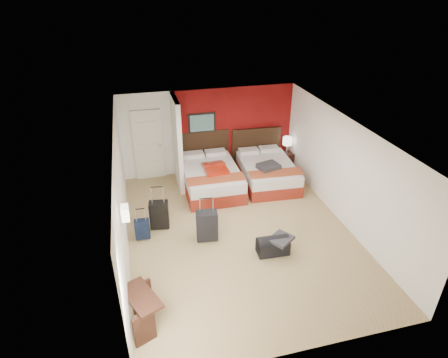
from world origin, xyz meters
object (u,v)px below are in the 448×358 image
object	(u,v)px
red_suitcase_open	(215,168)
suitcase_charcoal	(207,226)
bed_left	(211,179)
suitcase_black	(159,216)
table_lamp	(287,145)
nightstand	(286,161)
duffel_bag	(273,246)
bed_right	(267,173)
suitcase_navy	(142,230)
desk	(143,310)

from	to	relation	value
red_suitcase_open	suitcase_charcoal	distance (m)	2.22
bed_left	suitcase_black	xyz separation A→B (m)	(-1.55, -1.47, 0.01)
suitcase_charcoal	table_lamp	bearing A→B (deg)	49.34
nightstand	duffel_bag	distance (m)	4.09
suitcase_black	duffel_bag	world-z (taller)	suitcase_black
bed_right	duffel_bag	xyz separation A→B (m)	(-0.94, -2.94, -0.13)
suitcase_black	duffel_bag	xyz separation A→B (m)	(2.23, -1.51, -0.16)
bed_left	table_lamp	world-z (taller)	table_lamp
table_lamp	suitcase_charcoal	world-z (taller)	table_lamp
suitcase_charcoal	bed_right	bearing A→B (deg)	50.42
bed_left	suitcase_black	distance (m)	2.14
nightstand	suitcase_charcoal	size ratio (longest dim) A/B	0.73
red_suitcase_open	suitcase_navy	distance (m)	2.72
bed_right	desk	world-z (taller)	desk
bed_right	table_lamp	distance (m)	1.21
red_suitcase_open	table_lamp	distance (m)	2.51
bed_left	desk	xyz separation A→B (m)	(-2.10, -4.24, 0.03)
duffel_bag	suitcase_charcoal	bearing A→B (deg)	149.74
suitcase_black	suitcase_charcoal	xyz separation A→B (m)	(0.98, -0.71, 0.02)
nightstand	suitcase_charcoal	world-z (taller)	suitcase_charcoal
suitcase_charcoal	duffel_bag	bearing A→B (deg)	-26.34
suitcase_navy	red_suitcase_open	bearing A→B (deg)	42.20
bed_left	nightstand	bearing A→B (deg)	15.83
suitcase_black	suitcase_charcoal	size ratio (longest dim) A/B	0.95
table_lamp	duffel_bag	world-z (taller)	table_lamp
bed_left	suitcase_black	world-z (taller)	suitcase_black
red_suitcase_open	bed_right	bearing A→B (deg)	-1.15
suitcase_charcoal	bed_left	bearing A→B (deg)	81.47
table_lamp	suitcase_black	size ratio (longest dim) A/B	0.77
red_suitcase_open	suitcase_navy	bearing A→B (deg)	-143.85
suitcase_charcoal	duffel_bag	size ratio (longest dim) A/B	1.03
red_suitcase_open	suitcase_black	world-z (taller)	red_suitcase_open
red_suitcase_open	nightstand	xyz separation A→B (m)	(2.39, 0.78, -0.43)
bed_left	duffel_bag	world-z (taller)	bed_left
nightstand	desk	size ratio (longest dim) A/B	0.61
table_lamp	nightstand	bearing A→B (deg)	0.00
table_lamp	suitcase_navy	bearing A→B (deg)	-150.89
table_lamp	desk	world-z (taller)	table_lamp
bed_left	duffel_bag	bearing A→B (deg)	-76.64
table_lamp	duffel_bag	size ratio (longest dim) A/B	0.76
suitcase_navy	duffel_bag	distance (m)	2.91
suitcase_black	duffel_bag	size ratio (longest dim) A/B	0.98
table_lamp	suitcase_navy	size ratio (longest dim) A/B	1.12
desk	suitcase_charcoal	bearing A→B (deg)	29.93
bed_right	suitcase_navy	world-z (taller)	bed_right
bed_right	suitcase_navy	size ratio (longest dim) A/B	4.49
bed_left	nightstand	size ratio (longest dim) A/B	4.21
red_suitcase_open	desk	size ratio (longest dim) A/B	0.98
suitcase_charcoal	desk	bearing A→B (deg)	-120.34
suitcase_charcoal	desk	xyz separation A→B (m)	(-1.52, -2.05, -0.00)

